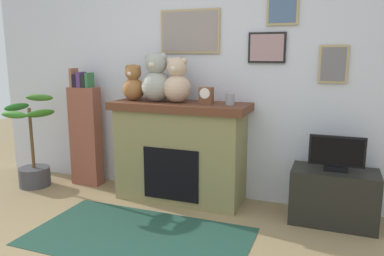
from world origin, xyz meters
name	(u,v)px	position (x,y,z in m)	size (l,w,h in m)	color
back_wall	(196,75)	(0.00, 2.00, 1.30)	(5.20, 0.15, 2.60)	silver
fireplace	(180,151)	(-0.05, 1.69, 0.53)	(1.43, 0.56, 1.04)	olive
bookshelf	(86,133)	(-1.27, 1.74, 0.62)	(0.36, 0.16, 1.37)	brown
potted_plant	(33,156)	(-1.81, 1.44, 0.36)	(0.51, 0.55, 1.06)	#3F3F44
tv_stand	(333,197)	(1.47, 1.64, 0.25)	(0.75, 0.40, 0.50)	black
television	(337,155)	(1.47, 1.64, 0.65)	(0.48, 0.14, 0.31)	black
area_rug	(139,236)	(-0.05, 0.76, 0.00)	(1.86, 1.03, 0.01)	#1F4436
candle_jar	(230,99)	(0.48, 1.67, 1.09)	(0.09, 0.09, 0.11)	gray
mantel_clock	(206,96)	(0.24, 1.67, 1.12)	(0.13, 0.10, 0.16)	brown
teddy_bear_cream	(133,84)	(-0.58, 1.67, 1.21)	(0.24, 0.24, 0.38)	#956033
teddy_bear_tan	(156,80)	(-0.31, 1.67, 1.26)	(0.31, 0.31, 0.50)	#9D9E95
teddy_bear_brown	(177,82)	(-0.08, 1.67, 1.24)	(0.28, 0.28, 0.46)	#CBAB8E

